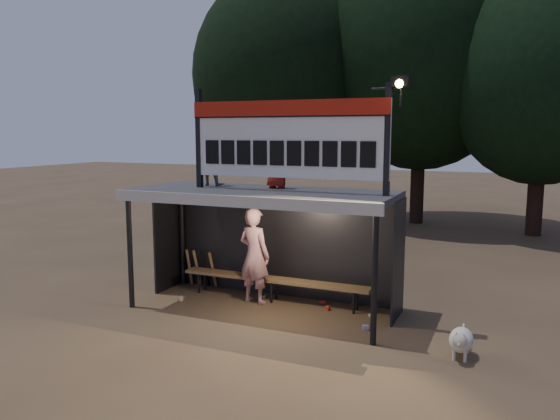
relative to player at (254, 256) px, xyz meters
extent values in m
plane|color=brown|center=(0.32, -0.32, -0.96)|extent=(80.00, 80.00, 0.00)
imported|color=white|center=(0.00, 0.00, 0.00)|extent=(0.79, 0.61, 1.93)
imported|color=slate|center=(-0.98, 0.06, 1.91)|extent=(0.54, 0.42, 1.12)
imported|color=maroon|center=(0.45, 0.09, 1.86)|extent=(0.50, 0.34, 1.00)
cube|color=#3E3E41|center=(0.32, -0.32, 1.30)|extent=(5.00, 2.00, 0.12)
cube|color=silver|center=(0.32, -1.34, 1.26)|extent=(5.10, 0.06, 0.20)
cylinder|color=black|center=(-2.08, -1.22, 0.14)|extent=(0.10, 0.10, 2.20)
cylinder|color=black|center=(2.72, -1.22, 0.14)|extent=(0.10, 0.10, 2.20)
cylinder|color=black|center=(-2.08, 0.58, 0.14)|extent=(0.10, 0.10, 2.20)
cylinder|color=black|center=(2.72, 0.58, 0.14)|extent=(0.10, 0.10, 2.20)
cube|color=black|center=(0.32, 0.68, 0.14)|extent=(5.00, 0.04, 2.20)
cube|color=black|center=(-2.18, 0.18, 0.14)|extent=(0.04, 1.00, 2.20)
cube|color=black|center=(2.82, 0.18, 0.14)|extent=(0.04, 1.00, 2.20)
cylinder|color=black|center=(0.32, 0.68, 1.19)|extent=(5.00, 0.06, 0.06)
cube|color=black|center=(-1.03, -0.32, 2.31)|extent=(0.10, 0.10, 1.90)
cube|color=black|center=(2.67, -0.32, 2.31)|extent=(0.10, 0.10, 1.90)
cube|color=white|center=(0.82, -0.32, 2.31)|extent=(3.80, 0.08, 1.40)
cube|color=#AD1B0C|center=(0.82, -0.37, 2.87)|extent=(3.80, 0.04, 0.28)
cube|color=black|center=(0.82, -0.38, 2.72)|extent=(3.80, 0.02, 0.03)
cube|color=black|center=(-0.71, -0.37, 2.06)|extent=(0.27, 0.03, 0.45)
cube|color=black|center=(-0.37, -0.37, 2.06)|extent=(0.27, 0.03, 0.45)
cube|color=black|center=(-0.03, -0.37, 2.06)|extent=(0.27, 0.03, 0.45)
cube|color=black|center=(0.31, -0.37, 2.06)|extent=(0.27, 0.03, 0.45)
cube|color=black|center=(0.65, -0.37, 2.06)|extent=(0.27, 0.03, 0.45)
cube|color=black|center=(0.99, -0.37, 2.06)|extent=(0.27, 0.03, 0.45)
cube|color=black|center=(1.33, -0.37, 2.06)|extent=(0.27, 0.03, 0.45)
cube|color=black|center=(1.67, -0.37, 2.06)|extent=(0.27, 0.03, 0.45)
cube|color=black|center=(2.01, -0.37, 2.06)|extent=(0.27, 0.03, 0.45)
cube|color=black|center=(2.35, -0.37, 2.06)|extent=(0.27, 0.03, 0.45)
cylinder|color=black|center=(2.62, -0.32, 3.16)|extent=(0.50, 0.04, 0.04)
cylinder|color=black|center=(2.87, -0.32, 3.01)|extent=(0.04, 0.04, 0.30)
cube|color=black|center=(2.87, -0.37, 3.26)|extent=(0.30, 0.22, 0.18)
sphere|color=#FFD88C|center=(2.87, -0.46, 3.22)|extent=(0.14, 0.14, 0.14)
cube|color=olive|center=(0.32, 0.23, -0.51)|extent=(4.00, 0.35, 0.06)
cylinder|color=black|center=(-1.38, 0.11, -0.74)|extent=(0.05, 0.05, 0.45)
cylinder|color=black|center=(-1.38, 0.35, -0.74)|extent=(0.05, 0.05, 0.45)
cylinder|color=black|center=(0.32, 0.11, -0.74)|extent=(0.05, 0.05, 0.45)
cylinder|color=black|center=(0.32, 0.35, -0.74)|extent=(0.05, 0.05, 0.45)
cylinder|color=black|center=(2.02, 0.11, -0.74)|extent=(0.05, 0.05, 0.45)
cylinder|color=black|center=(2.02, 0.35, -0.74)|extent=(0.05, 0.05, 0.45)
cylinder|color=black|center=(-3.68, 9.68, 0.91)|extent=(0.50, 0.50, 3.74)
ellipsoid|color=black|center=(-3.68, 9.68, 4.56)|extent=(6.46, 6.46, 7.48)
cylinder|color=black|center=(1.32, 11.18, 1.13)|extent=(0.50, 0.50, 4.18)
ellipsoid|color=black|center=(1.32, 11.18, 5.21)|extent=(7.22, 7.22, 8.36)
cylinder|color=black|center=(5.32, 10.18, 0.80)|extent=(0.50, 0.50, 3.52)
ellipsoid|color=black|center=(5.32, 10.18, 4.24)|extent=(6.08, 6.08, 7.04)
ellipsoid|color=white|center=(4.07, -1.17, -0.69)|extent=(0.36, 0.58, 0.36)
sphere|color=silver|center=(4.07, -1.45, -0.60)|extent=(0.22, 0.22, 0.22)
cone|color=beige|center=(4.07, -1.55, -0.62)|extent=(0.10, 0.10, 0.10)
cone|color=beige|center=(4.02, -1.47, -0.50)|extent=(0.06, 0.06, 0.07)
cone|color=beige|center=(4.12, -1.47, -0.50)|extent=(0.06, 0.06, 0.07)
cylinder|color=beige|center=(3.99, -1.35, -0.87)|extent=(0.05, 0.05, 0.18)
cylinder|color=beige|center=(4.15, -1.35, -0.87)|extent=(0.05, 0.05, 0.18)
cylinder|color=white|center=(3.99, -0.99, -0.87)|extent=(0.05, 0.05, 0.18)
cylinder|color=beige|center=(4.15, -0.99, -0.87)|extent=(0.05, 0.05, 0.18)
cylinder|color=beige|center=(4.07, -0.87, -0.62)|extent=(0.04, 0.16, 0.14)
cylinder|color=olive|center=(-1.85, 0.50, -0.53)|extent=(0.08, 0.27, 0.84)
cylinder|color=#9F794A|center=(-1.65, 0.50, -0.53)|extent=(0.08, 0.30, 0.83)
cylinder|color=black|center=(-1.45, 0.50, -0.53)|extent=(0.08, 0.33, 0.83)
cylinder|color=#966D46|center=(-1.25, 0.50, -0.53)|extent=(0.08, 0.35, 0.82)
cube|color=#A41C1C|center=(1.91, 0.50, -0.92)|extent=(0.12, 0.10, 0.08)
cylinder|color=#A3A3A7|center=(0.07, 0.34, -0.93)|extent=(0.08, 0.13, 0.07)
cube|color=beige|center=(-1.43, -0.49, -0.92)|extent=(0.12, 0.12, 0.08)
cylinder|color=red|center=(1.29, 0.43, -0.93)|extent=(0.14, 0.10, 0.07)
cube|color=#A7A6AB|center=(2.44, -0.63, -0.92)|extent=(0.12, 0.11, 0.08)
cylinder|color=beige|center=(2.38, 0.08, -0.93)|extent=(0.12, 0.14, 0.07)
cube|color=red|center=(1.51, 0.11, -0.92)|extent=(0.08, 0.10, 0.08)
camera|label=1|loc=(4.69, -9.54, 2.44)|focal=35.00mm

